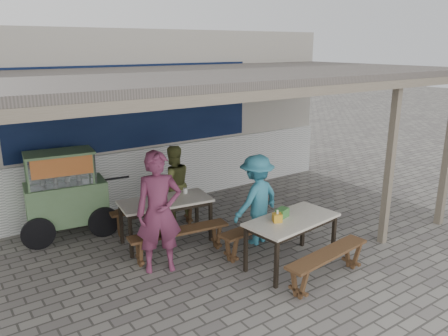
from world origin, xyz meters
TOP-DOWN VIEW (x-y plane):
  - ground at (0.00, 0.00)m, footprint 60.00×60.00m
  - back_wall at (-0.00, 3.58)m, footprint 9.00×1.28m
  - warung_roof at (0.02, 0.90)m, footprint 9.00×4.21m
  - table_left at (-0.63, 1.17)m, footprint 1.56×0.89m
  - bench_left_street at (-0.70, 0.59)m, footprint 1.61×0.49m
  - bench_left_wall at (-0.55, 1.76)m, footprint 1.61×0.49m
  - table_right at (0.53, -0.60)m, footprint 1.49×0.87m
  - bench_right_street at (0.61, -1.25)m, footprint 1.54×0.45m
  - bench_right_wall at (0.46, 0.05)m, footprint 1.54×0.45m
  - vendor_cart at (-1.90, 2.39)m, footprint 1.93×0.90m
  - patron_street_side at (-1.12, 0.39)m, footprint 0.76×0.63m
  - patron_wall_side at (-0.08, 1.91)m, footprint 0.79×0.66m
  - patron_right_table at (0.61, 0.32)m, footprint 1.07×0.74m
  - tissue_box at (0.27, -0.57)m, footprint 0.16×0.16m
  - donation_box at (0.45, -0.47)m, footprint 0.23×0.19m
  - condiment_jar at (-0.18, 1.29)m, footprint 0.08×0.08m
  - condiment_bowl at (-0.68, 1.25)m, footprint 0.27×0.27m

SIDE VIEW (x-z plane):
  - ground at x=0.00m, z-range 0.00..0.00m
  - bench_right_street at x=0.61m, z-range 0.11..0.56m
  - bench_right_wall at x=0.46m, z-range 0.11..0.56m
  - bench_left_street at x=-0.70m, z-range 0.12..0.57m
  - bench_left_wall at x=-0.55m, z-range 0.12..0.57m
  - table_right at x=0.53m, z-range 0.30..1.05m
  - table_left at x=-0.63m, z-range 0.30..1.05m
  - patron_wall_side at x=-0.08m, z-range 0.00..1.46m
  - patron_right_table at x=0.61m, z-range 0.00..1.51m
  - condiment_bowl at x=-0.68m, z-range 0.75..0.80m
  - condiment_jar at x=-0.18m, z-range 0.75..0.84m
  - tissue_box at x=0.27m, z-range 0.75..0.87m
  - vendor_cart at x=-1.90m, z-range 0.07..1.57m
  - donation_box at x=0.45m, z-range 0.75..0.88m
  - patron_street_side at x=-1.12m, z-range 0.00..1.80m
  - back_wall at x=0.00m, z-range -0.03..3.47m
  - warung_roof at x=0.02m, z-range 1.31..4.12m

